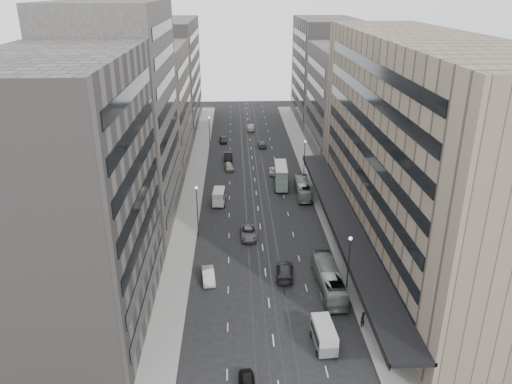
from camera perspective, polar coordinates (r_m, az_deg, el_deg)
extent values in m
plane|color=black|center=(67.44, 1.14, -9.62)|extent=(220.00, 220.00, 0.00)
cube|color=gray|center=(102.28, 6.55, 1.86)|extent=(4.00, 125.00, 0.15)
cube|color=gray|center=(101.38, -6.98, 1.65)|extent=(4.00, 125.00, 0.15)
cube|color=gray|center=(72.81, 18.02, 4.73)|extent=(15.00, 60.00, 30.00)
cube|color=black|center=(74.09, 10.09, -3.34)|extent=(4.40, 60.00, 0.50)
cube|color=#433F3A|center=(114.43, 10.50, 10.08)|extent=(15.00, 28.00, 24.00)
cube|color=#635E59|center=(142.98, 7.94, 13.48)|extent=(15.00, 32.00, 28.00)
cube|color=#635E59|center=(56.11, -20.67, -0.83)|extent=(15.00, 28.00, 30.00)
cube|color=#433F3A|center=(80.28, -15.31, 8.12)|extent=(15.00, 26.00, 34.00)
cube|color=#6A5E52|center=(107.09, -12.11, 9.39)|extent=(15.00, 28.00, 25.00)
cube|color=#635E59|center=(138.88, -10.06, 13.09)|extent=(15.00, 38.00, 28.00)
cylinder|color=#262628|center=(62.45, 10.48, -8.58)|extent=(0.16, 0.16, 8.00)
sphere|color=silver|center=(60.47, 10.75, -5.24)|extent=(0.44, 0.44, 0.44)
cylinder|color=#262628|center=(98.30, 5.54, 3.47)|extent=(0.16, 0.16, 8.00)
sphere|color=silver|center=(97.05, 5.63, 5.76)|extent=(0.44, 0.44, 0.44)
cylinder|color=#262628|center=(76.22, -6.71, -2.37)|extent=(0.16, 0.16, 8.00)
sphere|color=silver|center=(74.60, -6.85, 0.49)|extent=(0.44, 0.44, 0.44)
cylinder|color=#262628|center=(116.59, -5.34, 6.53)|extent=(0.16, 0.16, 8.00)
sphere|color=silver|center=(115.54, -5.41, 8.48)|extent=(0.44, 0.44, 0.44)
imported|color=gray|center=(64.56, 8.30, -9.85)|extent=(2.86, 11.25, 3.12)
imported|color=gray|center=(92.17, 5.36, 0.42)|extent=(2.65, 9.95, 2.75)
cube|color=gray|center=(95.79, 2.84, 1.42)|extent=(2.56, 8.05, 2.04)
cube|color=gray|center=(95.12, 2.87, 2.49)|extent=(2.50, 7.73, 1.77)
cube|color=silver|center=(94.81, 2.88, 3.02)|extent=(2.56, 8.05, 0.11)
cylinder|color=black|center=(93.45, 2.24, 0.20)|extent=(0.29, 0.90, 0.89)
cylinder|color=black|center=(93.57, 3.59, 0.20)|extent=(0.29, 0.90, 0.89)
cylinder|color=black|center=(98.78, 2.11, 1.46)|extent=(0.29, 0.90, 0.89)
cylinder|color=black|center=(98.89, 3.40, 1.46)|extent=(0.29, 0.90, 0.89)
cube|color=#5A6162|center=(56.02, 7.75, -16.21)|extent=(2.29, 4.95, 1.26)
cube|color=#B1B0AC|center=(55.33, 7.81, -15.30)|extent=(2.25, 4.85, 0.99)
cylinder|color=black|center=(55.02, 7.02, -17.85)|extent=(0.24, 0.73, 0.72)
cylinder|color=black|center=(55.45, 9.17, -17.63)|extent=(0.24, 0.73, 0.72)
cylinder|color=black|center=(57.43, 6.32, -15.81)|extent=(0.24, 0.73, 0.72)
cylinder|color=black|center=(57.84, 8.36, -15.62)|extent=(0.24, 0.73, 0.72)
cube|color=silver|center=(88.33, -4.26, -0.81)|extent=(2.19, 4.42, 1.33)
cube|color=beige|center=(87.87, -4.28, -0.10)|extent=(2.14, 4.33, 1.04)
cylinder|color=black|center=(87.39, -4.96, -1.57)|extent=(0.23, 0.70, 0.69)
cylinder|color=black|center=(87.22, -3.69, -1.58)|extent=(0.23, 0.70, 0.69)
cylinder|color=black|center=(89.99, -4.79, -0.83)|extent=(0.23, 0.70, 0.69)
cylinder|color=black|center=(89.82, -3.55, -0.84)|extent=(0.23, 0.70, 0.69)
imported|color=silver|center=(66.50, -5.46, -9.49)|extent=(2.04, 4.59, 1.46)
imported|color=#5F5F62|center=(76.83, -0.86, -4.72)|extent=(2.58, 5.27, 1.44)
imported|color=#2A2A2D|center=(67.18, 3.31, -8.99)|extent=(2.79, 5.73, 1.61)
imported|color=#9D9982|center=(105.11, -3.12, 2.93)|extent=(2.18, 4.46, 1.47)
imported|color=black|center=(110.95, -3.18, 4.05)|extent=(1.76, 5.05, 1.66)
imported|color=beige|center=(102.92, 2.12, 2.47)|extent=(2.54, 4.91, 1.32)
imported|color=#5E5E61|center=(120.54, 0.68, 5.51)|extent=(2.17, 4.76, 1.35)
imported|color=#27272A|center=(124.22, -3.76, 6.02)|extent=(2.07, 4.59, 1.53)
imported|color=#9E9983|center=(134.78, -0.63, 7.41)|extent=(1.80, 5.06, 1.66)
imported|color=black|center=(59.13, 12.08, -14.05)|extent=(0.83, 0.81, 1.92)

